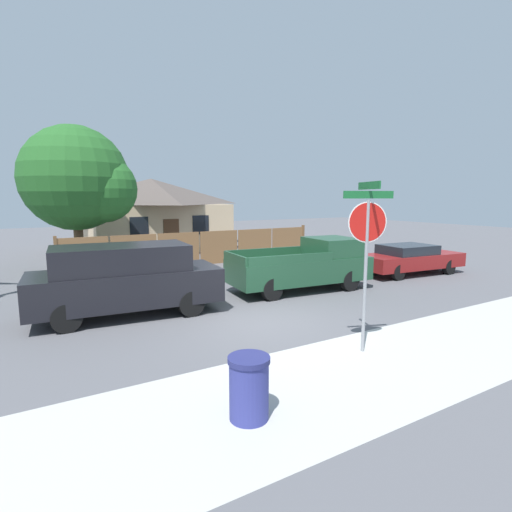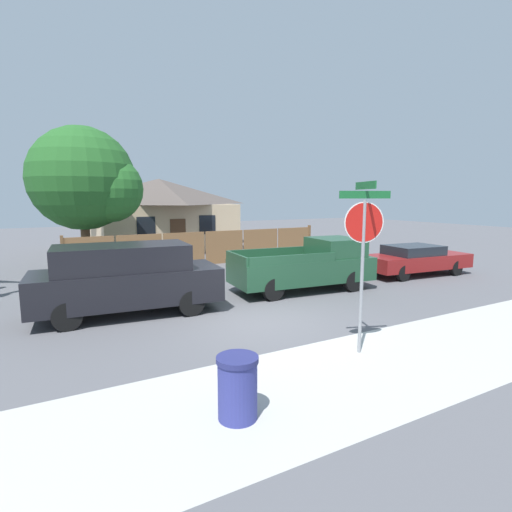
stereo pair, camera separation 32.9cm
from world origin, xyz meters
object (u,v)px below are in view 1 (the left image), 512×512
at_px(trash_bin, 249,388).
at_px(stop_sign, 367,236).
at_px(orange_pickup, 305,265).
at_px(red_suv, 126,278).
at_px(parked_sedan, 409,258).
at_px(oak_tree, 81,181).
at_px(house, 152,212).

bearing_deg(trash_bin, stop_sign, 17.05).
bearing_deg(orange_pickup, red_suv, -174.86).
distance_m(red_suv, parked_sedan, 11.64).
height_order(oak_tree, orange_pickup, oak_tree).
height_order(house, stop_sign, house).
bearing_deg(house, oak_tree, -128.54).
bearing_deg(oak_tree, parked_sedan, -35.60).
bearing_deg(trash_bin, orange_pickup, 46.90).
distance_m(oak_tree, parked_sedan, 14.55).
xyz_separation_m(orange_pickup, parked_sedan, (5.54, 0.02, -0.19)).
bearing_deg(trash_bin, house, 77.21).
bearing_deg(stop_sign, red_suv, 146.02).
relative_size(oak_tree, trash_bin, 6.67).
distance_m(oak_tree, orange_pickup, 10.67).
xyz_separation_m(red_suv, trash_bin, (0.31, -6.21, -0.56)).
relative_size(red_suv, trash_bin, 5.40).
distance_m(oak_tree, stop_sign, 13.98).
bearing_deg(stop_sign, orange_pickup, 85.52).
distance_m(house, red_suv, 15.27).
distance_m(orange_pickup, stop_sign, 5.92).
bearing_deg(oak_tree, stop_sign, -75.24).
distance_m(parked_sedan, stop_sign, 9.69).
xyz_separation_m(orange_pickup, stop_sign, (-2.45, -5.16, 1.57)).
bearing_deg(oak_tree, house, 51.46).
bearing_deg(red_suv, oak_tree, 94.65).
xyz_separation_m(house, parked_sedan, (6.65, -14.38, -1.60)).
xyz_separation_m(stop_sign, trash_bin, (-3.34, -1.02, -1.95)).
distance_m(oak_tree, trash_bin, 14.87).
xyz_separation_m(red_suv, parked_sedan, (11.63, 0.00, -0.37)).
bearing_deg(parked_sedan, oak_tree, 149.75).
bearing_deg(orange_pickup, house, 99.76).
bearing_deg(stop_sign, house, 107.00).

